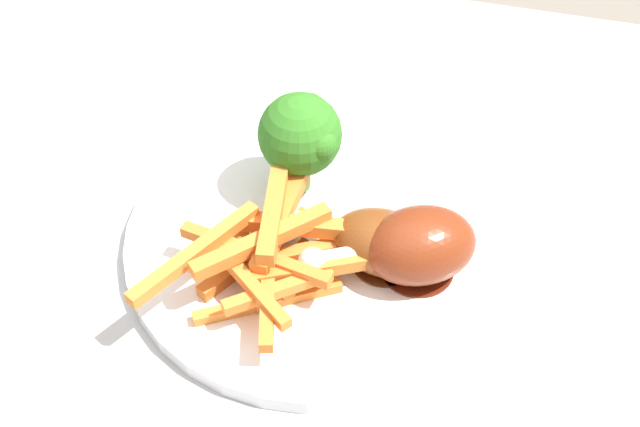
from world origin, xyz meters
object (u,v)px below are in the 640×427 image
(carrot_fries_pile, at_px, (269,254))
(chicken_drumstick_near, at_px, (378,242))
(dinner_plate, at_px, (320,239))
(dining_table, at_px, (323,347))
(chicken_drumstick_far, at_px, (416,242))
(broccoli_floret_front, at_px, (302,134))

(carrot_fries_pile, xyz_separation_m, chicken_drumstick_near, (0.07, 0.03, -0.00))
(dinner_plate, xyz_separation_m, carrot_fries_pile, (-0.02, -0.04, 0.03))
(dining_table, relative_size, chicken_drumstick_far, 10.11)
(carrot_fries_pile, xyz_separation_m, chicken_drumstick_far, (0.09, 0.03, 0.00))
(chicken_drumstick_far, bearing_deg, broccoli_floret_front, 149.20)
(dinner_plate, height_order, carrot_fries_pile, carrot_fries_pile)
(chicken_drumstick_near, bearing_deg, dinner_plate, 161.03)
(dining_table, height_order, dinner_plate, dinner_plate)
(carrot_fries_pile, bearing_deg, chicken_drumstick_near, 23.59)
(carrot_fries_pile, height_order, chicken_drumstick_far, chicken_drumstick_far)
(chicken_drumstick_far, bearing_deg, dining_table, -177.60)
(dinner_plate, height_order, broccoli_floret_front, broccoli_floret_front)
(broccoli_floret_front, bearing_deg, dinner_plate, -60.31)
(broccoli_floret_front, distance_m, chicken_drumstick_far, 0.11)
(dining_table, bearing_deg, chicken_drumstick_near, 0.27)
(broccoli_floret_front, bearing_deg, dining_table, -61.96)
(broccoli_floret_front, distance_m, carrot_fries_pile, 0.09)
(chicken_drumstick_far, bearing_deg, chicken_drumstick_near, -174.42)
(dinner_plate, distance_m, chicken_drumstick_far, 0.08)
(broccoli_floret_front, height_order, carrot_fries_pile, broccoli_floret_front)
(dining_table, distance_m, broccoli_floret_front, 0.18)
(dining_table, bearing_deg, carrot_fries_pile, -135.74)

